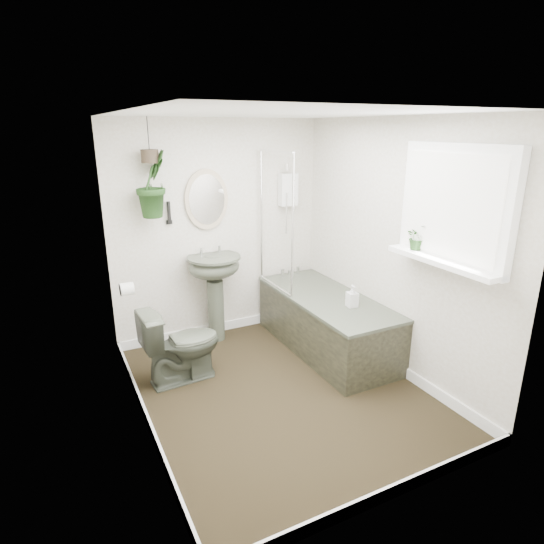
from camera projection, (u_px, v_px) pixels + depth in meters
name	position (u px, v px, depth m)	size (l,w,h in m)	color
floor	(280.00, 391.00, 3.99)	(2.30, 2.80, 0.02)	black
ceiling	(281.00, 112.00, 3.29)	(2.30, 2.80, 0.02)	white
wall_back	(219.00, 231.00, 4.84)	(2.30, 0.02, 2.30)	silver
wall_front	(403.00, 333.00, 2.44)	(2.30, 0.02, 2.30)	silver
wall_left	(132.00, 287.00, 3.14)	(0.02, 2.80, 2.30)	silver
wall_right	(393.00, 249.00, 4.14)	(0.02, 2.80, 2.30)	silver
skirting	(280.00, 385.00, 3.97)	(2.30, 2.80, 0.10)	white
bathtub	(326.00, 322.00, 4.67)	(0.72, 1.72, 0.58)	#404639
bath_screen	(276.00, 222.00, 4.64)	(0.04, 0.72, 1.40)	silver
shower_box	(288.00, 190.00, 5.00)	(0.20, 0.10, 0.35)	white
oval_mirror	(207.00, 200.00, 4.64)	(0.46, 0.03, 0.62)	tan
wall_sconce	(169.00, 213.00, 4.49)	(0.04, 0.04, 0.22)	black
toilet_roll_holder	(127.00, 289.00, 3.84)	(0.11, 0.11, 0.11)	white
window_recess	(455.00, 206.00, 3.36)	(0.08, 1.00, 0.90)	white
window_sill	(442.00, 261.00, 3.46)	(0.18, 1.00, 0.04)	white
window_blinds	(451.00, 206.00, 3.34)	(0.01, 0.86, 0.76)	white
toilet	(181.00, 344.00, 4.07)	(0.39, 0.69, 0.71)	#404639
pedestal_sink	(216.00, 298.00, 4.83)	(0.55, 0.47, 0.94)	#404639
sill_plant	(418.00, 237.00, 3.69)	(0.19, 0.17, 0.21)	black
hanging_plant	(152.00, 184.00, 4.23)	(0.34, 0.28, 0.62)	black
soap_bottle	(352.00, 296.00, 4.28)	(0.09, 0.10, 0.21)	black
hanging_pot	(150.00, 156.00, 4.16)	(0.16, 0.16, 0.12)	#32281D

